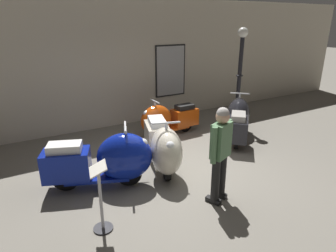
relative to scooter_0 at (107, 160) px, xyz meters
name	(u,v)px	position (x,y,z in m)	size (l,w,h in m)	color
ground_plane	(184,172)	(1.44, -0.23, -0.52)	(60.00, 60.00, 0.00)	slate
showroom_back_wall	(118,64)	(1.45, 3.13, 1.18)	(18.00, 0.24, 3.39)	#BCB29E
scooter_0	(107,160)	(0.00, 0.00, 0.00)	(1.92, 1.15, 1.13)	black
scooter_1	(163,146)	(1.12, 0.05, -0.01)	(1.05, 1.90, 1.12)	black
scooter_2	(165,119)	(2.06, 1.64, -0.07)	(1.60, 0.53, 0.97)	black
scooter_3	(238,119)	(3.58, 0.64, -0.02)	(1.58, 1.63, 1.08)	black
lamppost	(239,76)	(4.25, 1.43, 0.87)	(0.28, 0.28, 2.64)	black
visitor_1	(221,149)	(1.41, -1.29, 0.40)	(0.50, 0.35, 1.59)	black
info_stanchion	(101,204)	(-0.45, -1.06, -0.09)	(0.29, 0.36, 1.02)	#333338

